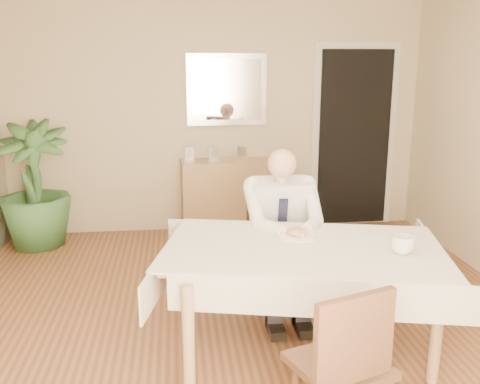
{
  "coord_description": "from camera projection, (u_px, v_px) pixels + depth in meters",
  "views": [
    {
      "loc": [
        -0.45,
        -3.32,
        1.88
      ],
      "look_at": [
        0.0,
        0.35,
        0.95
      ],
      "focal_mm": 40.0,
      "sensor_mm": 36.0,
      "label": 1
    }
  ],
  "objects": [
    {
      "name": "room",
      "position": [
        247.0,
        152.0,
        3.39
      ],
      "size": [
        5.0,
        5.02,
        2.6
      ],
      "color": "brown",
      "rests_on": "ground"
    },
    {
      "name": "window",
      "position": [
        427.0,
        299.0,
        0.97
      ],
      "size": [
        1.34,
        0.04,
        1.44
      ],
      "color": "beige",
      "rests_on": "room"
    },
    {
      "name": "doorway",
      "position": [
        354.0,
        138.0,
        6.02
      ],
      "size": [
        0.96,
        0.07,
        2.1
      ],
      "color": "beige",
      "rests_on": "ground"
    },
    {
      "name": "mirror",
      "position": [
        227.0,
        90.0,
        5.72
      ],
      "size": [
        0.86,
        0.04,
        0.76
      ],
      "color": "silver",
      "rests_on": "room"
    },
    {
      "name": "dining_table",
      "position": [
        303.0,
        260.0,
        3.3
      ],
      "size": [
        1.94,
        1.4,
        0.75
      ],
      "rotation": [
        0.0,
        0.0,
        -0.23
      ],
      "color": "#9E7749",
      "rests_on": "ground"
    },
    {
      "name": "chair_far",
      "position": [
        276.0,
        237.0,
        4.19
      ],
      "size": [
        0.47,
        0.47,
        0.92
      ],
      "rotation": [
        0.0,
        0.0,
        0.1
      ],
      "color": "#3D261A",
      "rests_on": "ground"
    },
    {
      "name": "chair_near",
      "position": [
        345.0,
        362.0,
        2.51
      ],
      "size": [
        0.53,
        0.54,
        0.88
      ],
      "rotation": [
        0.0,
        0.0,
        0.34
      ],
      "color": "#3D261A",
      "rests_on": "ground"
    },
    {
      "name": "seated_man",
      "position": [
        283.0,
        227.0,
        3.87
      ],
      "size": [
        0.48,
        0.72,
        1.24
      ],
      "color": "white",
      "rests_on": "ground"
    },
    {
      "name": "plate",
      "position": [
        298.0,
        235.0,
        3.46
      ],
      "size": [
        0.26,
        0.26,
        0.02
      ],
      "primitive_type": "cylinder",
      "color": "white",
      "rests_on": "dining_table"
    },
    {
      "name": "food",
      "position": [
        298.0,
        232.0,
        3.46
      ],
      "size": [
        0.14,
        0.14,
        0.06
      ],
      "primitive_type": "ellipsoid",
      "color": "#966842",
      "rests_on": "dining_table"
    },
    {
      "name": "knife",
      "position": [
        306.0,
        236.0,
        3.41
      ],
      "size": [
        0.01,
        0.13,
        0.01
      ],
      "primitive_type": "cylinder",
      "rotation": [
        1.57,
        0.0,
        0.0
      ],
      "color": "silver",
      "rests_on": "dining_table"
    },
    {
      "name": "fork",
      "position": [
        294.0,
        236.0,
        3.4
      ],
      "size": [
        0.01,
        0.13,
        0.01
      ],
      "primitive_type": "cylinder",
      "rotation": [
        1.57,
        0.0,
        0.0
      ],
      "color": "silver",
      "rests_on": "dining_table"
    },
    {
      "name": "coffee_mug",
      "position": [
        403.0,
        245.0,
        3.15
      ],
      "size": [
        0.17,
        0.17,
        0.11
      ],
      "primitive_type": "imported",
      "rotation": [
        0.0,
        0.0,
        0.35
      ],
      "color": "white",
      "rests_on": "dining_table"
    },
    {
      "name": "sideboard",
      "position": [
        229.0,
        196.0,
        5.86
      ],
      "size": [
        1.03,
        0.39,
        0.81
      ],
      "primitive_type": "cube",
      "rotation": [
        0.0,
        0.0,
        0.04
      ],
      "color": "#9E7749",
      "rests_on": "ground"
    },
    {
      "name": "photo_frame_left",
      "position": [
        189.0,
        154.0,
        5.73
      ],
      "size": [
        0.1,
        0.02,
        0.14
      ],
      "primitive_type": "cube",
      "color": "silver",
      "rests_on": "sideboard"
    },
    {
      "name": "photo_frame_center",
      "position": [
        214.0,
        153.0,
        5.75
      ],
      "size": [
        0.1,
        0.02,
        0.14
      ],
      "primitive_type": "cube",
      "color": "silver",
      "rests_on": "sideboard"
    },
    {
      "name": "photo_frame_right",
      "position": [
        242.0,
        153.0,
        5.79
      ],
      "size": [
        0.1,
        0.02,
        0.14
      ],
      "primitive_type": "cube",
      "color": "silver",
      "rests_on": "sideboard"
    },
    {
      "name": "potted_palm",
      "position": [
        34.0,
        185.0,
        5.37
      ],
      "size": [
        0.77,
        0.77,
        1.28
      ],
      "primitive_type": "imported",
      "rotation": [
        0.0,
        0.0,
        0.08
      ],
      "color": "#2F592A",
      "rests_on": "ground"
    }
  ]
}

